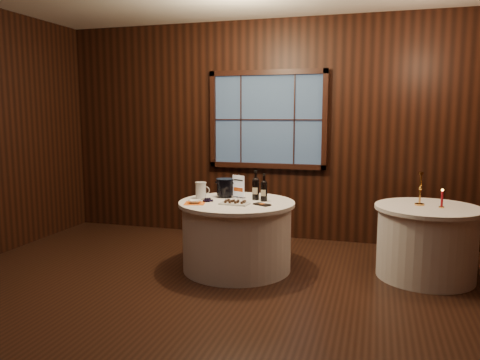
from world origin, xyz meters
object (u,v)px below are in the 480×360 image
(port_bottle_left, at_px, (256,187))
(ice_bucket, at_px, (225,187))
(sign_stand, at_px, (239,190))
(chocolate_box, at_px, (262,204))
(main_table, at_px, (237,235))
(glass_pitcher, at_px, (201,190))
(red_candle, at_px, (442,200))
(port_bottle_right, at_px, (264,189))
(cracker_bowl, at_px, (195,202))
(grape_bunch, at_px, (207,200))
(side_table, at_px, (426,242))
(brass_candlestick, at_px, (420,193))
(chocolate_plate, at_px, (235,203))

(port_bottle_left, height_order, ice_bucket, port_bottle_left)
(port_bottle_left, bearing_deg, ice_bucket, 168.24)
(sign_stand, xyz_separation_m, port_bottle_left, (0.20, -0.02, 0.05))
(sign_stand, relative_size, chocolate_box, 1.49)
(main_table, bearing_deg, ice_bucket, 132.80)
(glass_pitcher, xyz_separation_m, red_candle, (2.57, 0.18, -0.02))
(port_bottle_right, height_order, cracker_bowl, port_bottle_right)
(grape_bunch, bearing_deg, chocolate_box, -0.10)
(port_bottle_left, height_order, chocolate_box, port_bottle_left)
(port_bottle_left, relative_size, glass_pitcher, 1.77)
(side_table, xyz_separation_m, brass_candlestick, (-0.08, 0.04, 0.51))
(side_table, xyz_separation_m, sign_stand, (-2.03, -0.11, 0.48))
(chocolate_plate, bearing_deg, main_table, 99.14)
(port_bottle_right, height_order, red_candle, port_bottle_right)
(main_table, distance_m, red_candle, 2.19)
(chocolate_plate, bearing_deg, side_table, 13.03)
(side_table, relative_size, cracker_bowl, 7.85)
(main_table, height_order, red_candle, red_candle)
(red_candle, bearing_deg, grape_bunch, -171.03)
(port_bottle_left, bearing_deg, port_bottle_right, -31.98)
(port_bottle_left, distance_m, glass_pitcher, 0.63)
(ice_bucket, height_order, cracker_bowl, ice_bucket)
(ice_bucket, bearing_deg, cracker_bowl, -113.31)
(side_table, distance_m, chocolate_box, 1.78)
(port_bottle_right, distance_m, chocolate_box, 0.26)
(chocolate_box, distance_m, brass_candlestick, 1.67)
(cracker_bowl, bearing_deg, port_bottle_right, 26.29)
(port_bottle_left, height_order, grape_bunch, port_bottle_left)
(sign_stand, height_order, grape_bunch, sign_stand)
(ice_bucket, distance_m, glass_pitcher, 0.29)
(brass_candlestick, relative_size, red_candle, 1.81)
(chocolate_box, bearing_deg, glass_pitcher, -166.30)
(brass_candlestick, bearing_deg, port_bottle_right, -171.76)
(side_table, bearing_deg, glass_pitcher, -174.76)
(chocolate_plate, bearing_deg, glass_pitcher, 153.98)
(chocolate_plate, relative_size, cracker_bowl, 2.28)
(sign_stand, distance_m, ice_bucket, 0.18)
(main_table, bearing_deg, glass_pitcher, 170.52)
(cracker_bowl, distance_m, red_candle, 2.57)
(port_bottle_left, height_order, red_candle, port_bottle_left)
(port_bottle_left, bearing_deg, brass_candlestick, 2.71)
(grape_bunch, relative_size, red_candle, 0.93)
(cracker_bowl, height_order, brass_candlestick, brass_candlestick)
(port_bottle_right, bearing_deg, glass_pitcher, -179.67)
(main_table, relative_size, cracker_bowl, 9.31)
(chocolate_plate, bearing_deg, chocolate_box, 5.77)
(grape_bunch, xyz_separation_m, red_candle, (2.42, 0.38, 0.06))
(sign_stand, bearing_deg, chocolate_box, -18.13)
(port_bottle_right, relative_size, chocolate_plate, 0.97)
(glass_pitcher, xyz_separation_m, brass_candlestick, (2.37, 0.26, 0.03))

